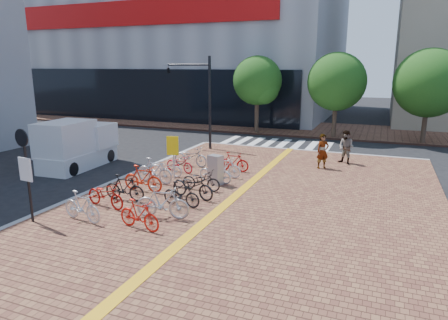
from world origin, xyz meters
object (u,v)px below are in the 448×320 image
at_px(bike_10, 181,194).
at_px(utility_box, 215,170).
at_px(bike_9, 163,203).
at_px(notice_sign, 25,164).
at_px(bike_13, 215,172).
at_px(box_truck, 77,145).
at_px(bike_11, 193,186).
at_px(bike_3, 143,179).
at_px(bike_15, 233,162).
at_px(yellow_sign, 173,150).
at_px(bike_1, 105,195).
at_px(bike_12, 201,180).
at_px(bike_0, 82,206).
at_px(bike_14, 225,167).
at_px(bike_4, 155,171).
at_px(pedestrian_a, 323,151).
at_px(pedestrian_b, 346,147).
at_px(bike_8, 139,215).
at_px(bike_5, 166,168).
at_px(bike_7, 191,156).
at_px(bike_2, 125,188).
at_px(traffic_light_pole, 190,85).
at_px(bike_6, 179,164).

height_order(bike_10, utility_box, utility_box).
xyz_separation_m(bike_9, notice_sign, (-3.99, -1.96, 1.45)).
xyz_separation_m(bike_10, bike_13, (-0.07, 3.42, -0.02)).
bearing_deg(box_truck, bike_11, -18.13).
relative_size(bike_3, bike_9, 0.96).
xyz_separation_m(bike_13, bike_15, (0.08, 2.09, 0.04)).
bearing_deg(yellow_sign, bike_13, 7.00).
height_order(bike_1, bike_12, bike_1).
distance_m(bike_13, yellow_sign, 2.24).
bearing_deg(box_truck, bike_15, 12.50).
bearing_deg(bike_3, bike_0, 179.26).
distance_m(bike_9, bike_14, 5.72).
height_order(bike_4, bike_13, bike_4).
relative_size(bike_10, pedestrian_a, 0.88).
bearing_deg(bike_15, bike_4, 137.55).
height_order(pedestrian_b, notice_sign, notice_sign).
xyz_separation_m(bike_8, pedestrian_b, (5.35, 11.75, 0.41)).
bearing_deg(bike_5, bike_1, 174.10).
relative_size(bike_8, notice_sign, 0.52).
bearing_deg(bike_12, bike_7, 31.32).
distance_m(bike_4, bike_10, 3.42).
xyz_separation_m(bike_5, bike_15, (2.65, 2.06, 0.07)).
bearing_deg(bike_12, bike_1, 141.62).
bearing_deg(utility_box, notice_sign, -122.56).
relative_size(bike_2, traffic_light_pole, 0.30).
relative_size(bike_2, notice_sign, 0.54).
bearing_deg(utility_box, pedestrian_b, 50.84).
bearing_deg(bike_9, bike_12, -8.63).
bearing_deg(bike_10, pedestrian_a, -23.50).
height_order(bike_10, notice_sign, notice_sign).
xyz_separation_m(bike_2, notice_sign, (-1.64, -3.05, 1.50)).
xyz_separation_m(bike_15, utility_box, (0.06, -2.40, 0.18)).
height_order(bike_5, bike_10, bike_10).
bearing_deg(bike_5, bike_3, 179.84).
height_order(bike_2, pedestrian_b, pedestrian_b).
height_order(bike_0, bike_8, bike_0).
relative_size(bike_2, bike_6, 1.07).
bearing_deg(bike_10, bike_15, 4.03).
bearing_deg(pedestrian_a, bike_4, -175.11).
relative_size(bike_3, bike_12, 1.08).
bearing_deg(bike_6, bike_8, -150.56).
bearing_deg(bike_15, bike_1, 154.50).
xyz_separation_m(bike_4, pedestrian_b, (7.66, 7.02, 0.33)).
bearing_deg(bike_14, bike_13, 179.76).
distance_m(bike_12, box_truck, 8.24).
height_order(bike_5, bike_8, bike_8).
bearing_deg(bike_15, bike_0, 158.99).
bearing_deg(bike_10, bike_9, -176.76).
xyz_separation_m(bike_11, yellow_sign, (-2.06, 2.17, 0.89)).
xyz_separation_m(bike_2, bike_5, (-0.26, 3.70, -0.10)).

